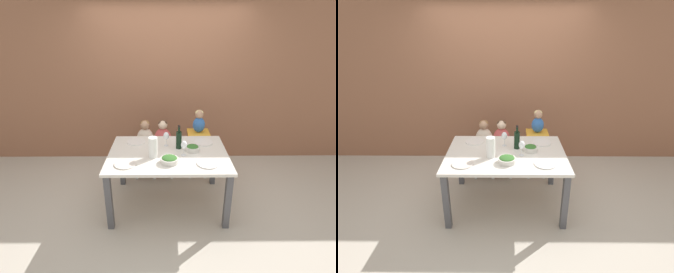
{
  "view_description": "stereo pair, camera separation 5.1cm",
  "coord_description": "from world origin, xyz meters",
  "views": [
    {
      "loc": [
        -0.03,
        -2.87,
        2.16
      ],
      "look_at": [
        0.0,
        0.08,
        0.92
      ],
      "focal_mm": 28.0,
      "sensor_mm": 36.0,
      "label": 1
    },
    {
      "loc": [
        0.02,
        -2.87,
        2.16
      ],
      "look_at": [
        0.0,
        0.08,
        0.92
      ],
      "focal_mm": 28.0,
      "sensor_mm": 36.0,
      "label": 2
    }
  ],
  "objects": [
    {
      "name": "dinner_plate_front_left",
      "position": [
        -0.48,
        -0.3,
        0.74
      ],
      "size": [
        0.25,
        0.25,
        0.01
      ],
      "color": "silver",
      "rests_on": "dining_table"
    },
    {
      "name": "wine_bottle",
      "position": [
        0.14,
        0.12,
        0.86
      ],
      "size": [
        0.07,
        0.07,
        0.31
      ],
      "color": "black",
      "rests_on": "dining_table"
    },
    {
      "name": "person_baby_right",
      "position": [
        0.46,
        0.73,
        0.89
      ],
      "size": [
        0.18,
        0.13,
        0.34
      ],
      "color": "#3366B2",
      "rests_on": "chair_right_highchair"
    },
    {
      "name": "dinner_plate_back_right",
      "position": [
        0.47,
        0.29,
        0.74
      ],
      "size": [
        0.25,
        0.25,
        0.01
      ],
      "color": "silver",
      "rests_on": "dining_table"
    },
    {
      "name": "salad_bowl_large",
      "position": [
        0.01,
        -0.26,
        0.78
      ],
      "size": [
        0.21,
        0.21,
        0.08
      ],
      "color": "silver",
      "rests_on": "dining_table"
    },
    {
      "name": "wall_back",
      "position": [
        0.0,
        1.39,
        1.35
      ],
      "size": [
        10.0,
        0.06,
        2.7
      ],
      "color": "#8E5B42",
      "rests_on": "ground_plane"
    },
    {
      "name": "person_child_left",
      "position": [
        -0.33,
        0.73,
        0.66
      ],
      "size": [
        0.25,
        0.18,
        0.45
      ],
      "color": "beige",
      "rests_on": "chair_far_left"
    },
    {
      "name": "chair_right_highchair",
      "position": [
        0.46,
        0.73,
        0.54
      ],
      "size": [
        0.32,
        0.31,
        0.72
      ],
      "color": "silver",
      "rests_on": "ground_plane"
    },
    {
      "name": "chair_far_center",
      "position": [
        -0.07,
        0.73,
        0.37
      ],
      "size": [
        0.38,
        0.37,
        0.45
      ],
      "color": "silver",
      "rests_on": "ground_plane"
    },
    {
      "name": "dinner_plate_front_right",
      "position": [
        0.44,
        -0.3,
        0.74
      ],
      "size": [
        0.25,
        0.25,
        0.01
      ],
      "color": "silver",
      "rests_on": "dining_table"
    },
    {
      "name": "dinner_plate_back_left",
      "position": [
        -0.42,
        0.32,
        0.74
      ],
      "size": [
        0.25,
        0.25,
        0.01
      ],
      "color": "silver",
      "rests_on": "dining_table"
    },
    {
      "name": "wine_glass_far",
      "position": [
        -0.02,
        0.2,
        0.87
      ],
      "size": [
        0.07,
        0.07,
        0.19
      ],
      "color": "white",
      "rests_on": "dining_table"
    },
    {
      "name": "salad_bowl_small",
      "position": [
        0.3,
        0.04,
        0.78
      ],
      "size": [
        0.17,
        0.17,
        0.08
      ],
      "color": "silver",
      "rests_on": "dining_table"
    },
    {
      "name": "ground_plane",
      "position": [
        0.0,
        0.0,
        0.0
      ],
      "size": [
        14.0,
        14.0,
        0.0
      ],
      "primitive_type": "plane",
      "color": "#BCB2A3"
    },
    {
      "name": "dining_table",
      "position": [
        0.0,
        0.0,
        0.64
      ],
      "size": [
        1.44,
        1.04,
        0.74
      ],
      "color": "silver",
      "rests_on": "ground_plane"
    },
    {
      "name": "person_child_center",
      "position": [
        -0.07,
        0.73,
        0.66
      ],
      "size": [
        0.25,
        0.18,
        0.45
      ],
      "color": "#C64C4C",
      "rests_on": "chair_far_center"
    },
    {
      "name": "wine_glass_near",
      "position": [
        0.19,
        -0.07,
        0.87
      ],
      "size": [
        0.07,
        0.07,
        0.19
      ],
      "color": "white",
      "rests_on": "dining_table"
    },
    {
      "name": "chair_far_left",
      "position": [
        -0.33,
        0.73,
        0.37
      ],
      "size": [
        0.38,
        0.37,
        0.45
      ],
      "color": "silver",
      "rests_on": "ground_plane"
    },
    {
      "name": "paper_towel_roll",
      "position": [
        -0.18,
        -0.11,
        0.86
      ],
      "size": [
        0.1,
        0.1,
        0.25
      ],
      "color": "white",
      "rests_on": "dining_table"
    }
  ]
}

